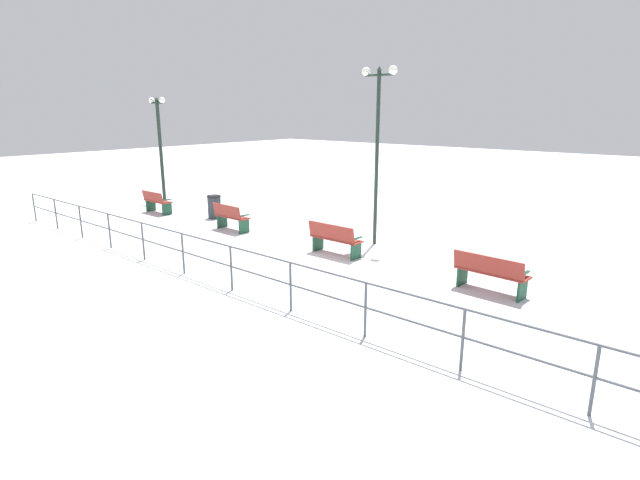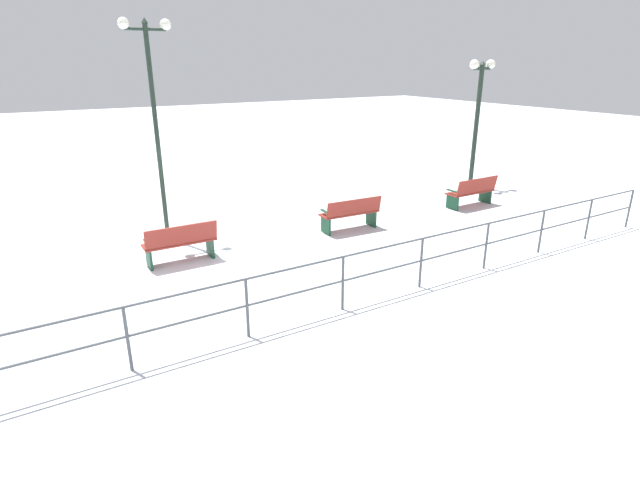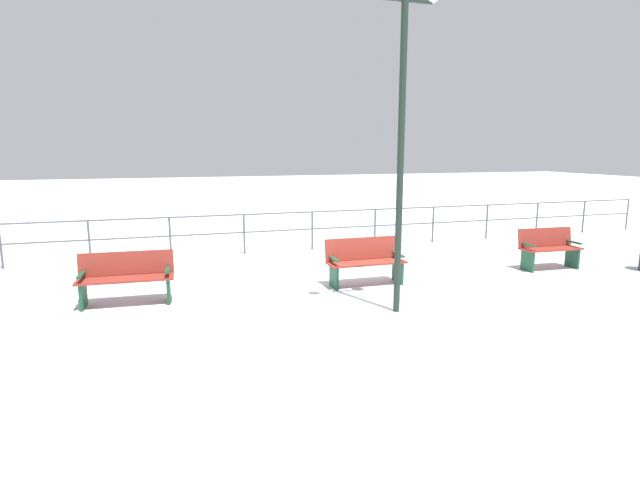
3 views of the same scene
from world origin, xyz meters
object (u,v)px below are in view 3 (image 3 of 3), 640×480
at_px(bench_third, 365,261).
at_px(bench_fourth, 549,248).
at_px(lamppost_middle, 402,98).
at_px(bench_second, 126,277).

bearing_deg(bench_third, bench_fourth, 90.16).
height_order(bench_third, bench_fourth, bench_third).
bearing_deg(bench_fourth, lamppost_middle, -67.11).
bearing_deg(lamppost_middle, bench_second, -112.81).
distance_m(bench_second, bench_fourth, 8.87).
bearing_deg(bench_second, bench_third, 91.86).
relative_size(bench_third, bench_fourth, 1.11).
xyz_separation_m(bench_second, bench_fourth, (0.09, 8.87, 0.00)).
xyz_separation_m(bench_fourth, lamppost_middle, (1.71, -4.59, 2.95)).
relative_size(bench_fourth, lamppost_middle, 0.28).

